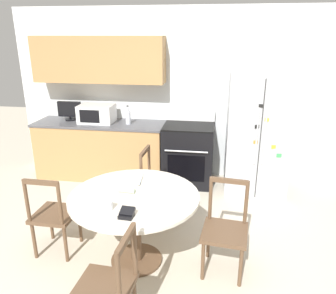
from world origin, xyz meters
TOP-DOWN VIEW (x-y plane):
  - ground_plane at (0.00, 0.00)m, footprint 14.00×14.00m
  - back_wall at (-0.31, 2.59)m, footprint 5.20×0.44m
  - kitchen_counter at (-1.20, 2.29)m, footprint 2.03×0.64m
  - refrigerator at (1.19, 2.20)m, footprint 0.86×0.78m
  - oven_range at (0.20, 2.26)m, footprint 0.75×0.68m
  - microwave at (-1.23, 2.29)m, footprint 0.53×0.37m
  - countertop_tv at (-1.70, 2.36)m, footprint 0.38×0.16m
  - counter_bottle at (-0.73, 2.27)m, footprint 0.08×0.08m
  - dining_table at (-0.13, 0.29)m, footprint 1.25×1.25m
  - dining_chair_left at (-1.00, 0.32)m, footprint 0.43×0.43m
  - dining_chair_near at (-0.12, -0.59)m, footprint 0.44×0.44m
  - dining_chair_right at (0.74, 0.30)m, footprint 0.46×0.46m
  - dining_chair_far at (-0.06, 1.15)m, footprint 0.45×0.45m
  - candle_glass at (-0.29, -0.01)m, footprint 0.08×0.08m
  - folded_napkin at (-0.22, 0.32)m, footprint 0.17×0.07m
  - wallet at (-0.10, -0.10)m, footprint 0.13×0.14m
  - mail_stack at (-0.25, 0.62)m, footprint 0.25×0.32m

SIDE VIEW (x-z plane):
  - ground_plane at x=0.00m, z-range 0.00..0.00m
  - dining_chair_left at x=-1.00m, z-range -0.02..0.89m
  - dining_chair_near at x=-0.12m, z-range -0.02..0.89m
  - dining_chair_right at x=0.74m, z-range -0.02..0.89m
  - dining_chair_far at x=-0.06m, z-range -0.02..0.89m
  - kitchen_counter at x=-1.20m, z-range 0.00..0.90m
  - oven_range at x=0.20m, z-range -0.07..1.01m
  - dining_table at x=-0.13m, z-range 0.24..0.99m
  - mail_stack at x=-0.25m, z-range 0.75..0.78m
  - folded_napkin at x=-0.22m, z-range 0.75..0.80m
  - wallet at x=-0.10m, z-range 0.74..0.81m
  - candle_glass at x=-0.29m, z-range 0.75..0.83m
  - refrigerator at x=1.19m, z-range 0.00..1.71m
  - counter_bottle at x=-0.73m, z-range 0.87..1.15m
  - microwave at x=-1.23m, z-range 0.90..1.17m
  - countertop_tv at x=-1.70m, z-range 0.91..1.21m
  - back_wall at x=-0.31m, z-range 0.14..2.74m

